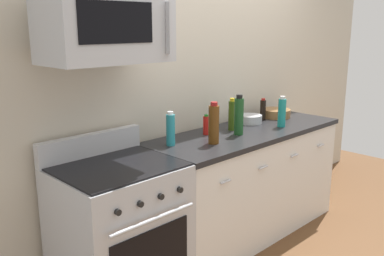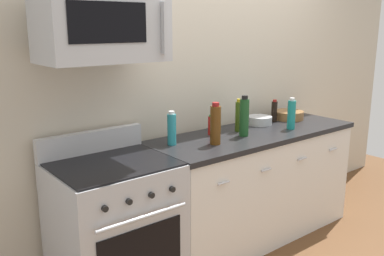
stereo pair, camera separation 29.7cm
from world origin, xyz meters
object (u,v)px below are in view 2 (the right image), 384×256
object	(u,v)px
bottle_hot_sauce_red	(211,125)
bottle_soy_sauce_dark	(274,111)
bowl_wooden_salad	(289,115)
bottle_wine_amber	(215,125)
bottle_dish_soap	(172,129)
bottle_wine_green	(244,117)
bowl_steel_prep	(260,120)
bottle_sparkling_teal	(291,114)
bottle_olive_oil	(239,116)
microwave	(102,28)
range_oven	(115,228)

from	to	relation	value
bottle_hot_sauce_red	bottle_soy_sauce_dark	size ratio (longest dim) A/B	0.81
bowl_wooden_salad	bottle_wine_amber	bearing A→B (deg)	-169.08
bottle_dish_soap	bottle_wine_green	distance (m)	0.61
bottle_wine_amber	bowl_steel_prep	world-z (taller)	bottle_wine_amber
bottle_soy_sauce_dark	bottle_sparkling_teal	world-z (taller)	bottle_sparkling_teal
bottle_sparkling_teal	bowl_steel_prep	xyz separation A→B (m)	(-0.08, 0.28, -0.09)
bottle_hot_sauce_red	bottle_dish_soap	xyz separation A→B (m)	(-0.41, -0.04, 0.04)
bottle_hot_sauce_red	bottle_sparkling_teal	size ratio (longest dim) A/B	0.61
bottle_hot_sauce_red	bottle_olive_oil	distance (m)	0.27
bottle_wine_green	microwave	bearing A→B (deg)	175.66
bottle_hot_sauce_red	bottle_soy_sauce_dark	bearing A→B (deg)	0.40
microwave	bottle_sparkling_teal	world-z (taller)	microwave
bottle_sparkling_teal	bottle_wine_green	world-z (taller)	bottle_wine_green
bottle_dish_soap	bottle_olive_oil	size ratio (longest dim) A/B	0.93
bottle_soy_sauce_dark	bowl_wooden_salad	distance (m)	0.19
range_oven	bowl_steel_prep	distance (m)	1.61
range_oven	bottle_sparkling_teal	distance (m)	1.71
bottle_soy_sauce_dark	bowl_steel_prep	bearing A→B (deg)	178.88
bottle_sparkling_teal	bottle_wine_amber	world-z (taller)	bottle_wine_amber
bottle_soy_sauce_dark	bottle_sparkling_teal	size ratio (longest dim) A/B	0.76
bottle_dish_soap	bowl_steel_prep	distance (m)	0.99
microwave	bowl_wooden_salad	bearing A→B (deg)	2.57
range_oven	bowl_wooden_salad	world-z (taller)	range_oven
bottle_wine_amber	bottle_olive_oil	size ratio (longest dim) A/B	1.16
range_oven	bowl_wooden_salad	bearing A→B (deg)	3.91
bottle_soy_sauce_dark	bowl_steel_prep	xyz separation A→B (m)	(-0.19, 0.00, -0.06)
bottle_wine_green	bowl_steel_prep	world-z (taller)	bottle_wine_green
bottle_hot_sauce_red	bottle_wine_amber	xyz separation A→B (m)	(-0.15, -0.22, 0.07)
bottle_olive_oil	bottle_sparkling_teal	bearing A→B (deg)	-29.13
microwave	bottle_sparkling_teal	bearing A→B (deg)	-6.12
bottle_hot_sauce_red	bottle_wine_green	bearing A→B (deg)	-44.83
microwave	bottle_olive_oil	size ratio (longest dim) A/B	2.78
bottle_dish_soap	bowl_wooden_salad	distance (m)	1.36
bottle_sparkling_teal	bowl_wooden_salad	bearing A→B (deg)	41.59
bottle_wine_amber	bottle_dish_soap	bearing A→B (deg)	144.46
range_oven	bottle_wine_amber	xyz separation A→B (m)	(0.80, -0.08, 0.60)
microwave	bottle_dish_soap	size ratio (longest dim) A/B	2.98
bottle_hot_sauce_red	bottle_dish_soap	size ratio (longest dim) A/B	0.65
bottle_sparkling_teal	bottle_wine_amber	distance (m)	0.81
bottle_soy_sauce_dark	bottle_wine_green	xyz separation A→B (m)	(-0.57, -0.19, 0.06)
bottle_wine_amber	bowl_wooden_salad	xyz separation A→B (m)	(1.10, 0.21, -0.11)
range_oven	bottle_dish_soap	size ratio (longest dim) A/B	4.28
bottle_soy_sauce_dark	bowl_wooden_salad	xyz separation A→B (m)	(0.19, -0.02, -0.05)
bottle_sparkling_teal	bowl_steel_prep	size ratio (longest dim) A/B	1.23
bottle_soy_sauce_dark	bottle_dish_soap	bearing A→B (deg)	-177.89
bowl_steel_prep	bottle_wine_amber	bearing A→B (deg)	-162.33
microwave	bowl_steel_prep	size ratio (longest dim) A/B	3.46
bowl_steel_prep	bottle_dish_soap	bearing A→B (deg)	-177.28
bottle_soy_sauce_dark	bowl_steel_prep	world-z (taller)	bottle_soy_sauce_dark
microwave	bottle_hot_sauce_red	bearing A→B (deg)	5.72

